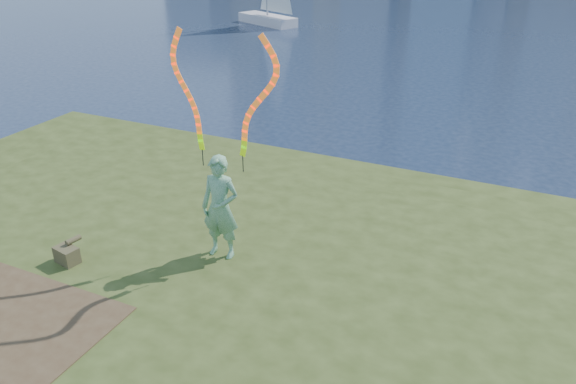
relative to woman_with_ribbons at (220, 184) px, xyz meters
The scene contains 5 objects.
ground 2.21m from the woman_with_ribbons, 51.50° to the right, with size 320.00×320.00×0.00m, color #19263F.
grassy_knoll 3.15m from the woman_with_ribbons, 85.61° to the right, with size 20.00×18.00×0.80m.
woman_with_ribbons is the anchor object (origin of this frame).
canvas_bag 2.99m from the woman_with_ribbons, 149.04° to the right, with size 0.46×0.52×0.40m.
sailboat 28.88m from the woman_with_ribbons, 115.22° to the left, with size 4.61×3.09×7.12m.
Camera 1 is at (4.51, -7.05, 6.25)m, focal length 35.00 mm.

